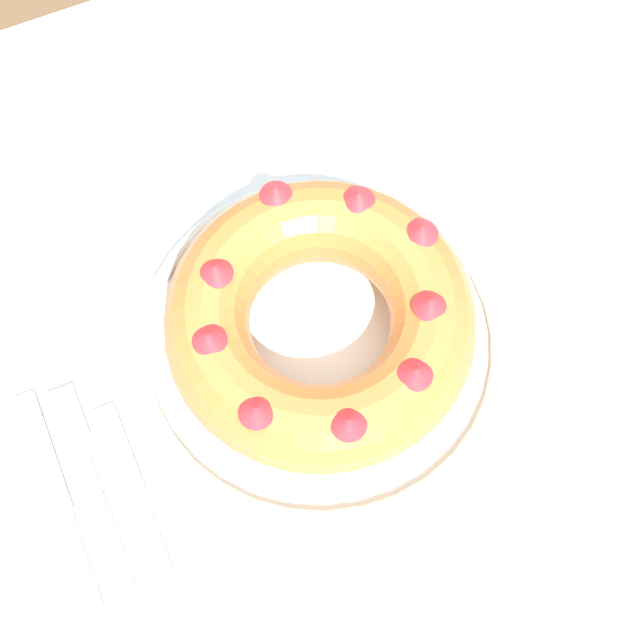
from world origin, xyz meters
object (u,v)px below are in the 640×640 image
at_px(serving_dish, 320,341).
at_px(fork, 87,469).
at_px(bundt_cake, 320,320).
at_px(serving_knife, 63,515).
at_px(cake_knife, 137,502).
at_px(side_bowl, 251,50).
at_px(napkin, 563,206).

xyz_separation_m(serving_dish, fork, (-0.22, -0.02, -0.01)).
distance_m(bundt_cake, serving_knife, 0.26).
distance_m(fork, cake_knife, 0.05).
bearing_deg(serving_dish, side_bowl, 78.39).
bearing_deg(bundt_cake, side_bowl, 78.40).
relative_size(bundt_cake, serving_knife, 1.28).
bearing_deg(fork, bundt_cake, 1.12).
bearing_deg(bundt_cake, cake_knife, -161.27).
xyz_separation_m(bundt_cake, napkin, (0.27, 0.04, -0.06)).
relative_size(serving_dish, cake_knife, 2.05).
bearing_deg(serving_knife, napkin, 10.27).
bearing_deg(bundt_cake, napkin, 7.63).
xyz_separation_m(bundt_cake, fork, (-0.22, -0.02, -0.05)).
bearing_deg(cake_knife, serving_dish, 19.07).
bearing_deg(fork, napkin, 2.06).
bearing_deg(napkin, cake_knife, -167.60).
height_order(serving_knife, napkin, serving_knife).
bearing_deg(serving_dish, serving_knife, -168.53).
distance_m(fork, napkin, 0.49).
relative_size(serving_dish, napkin, 1.85).
xyz_separation_m(fork, side_bowl, (0.29, 0.33, 0.02)).
bearing_deg(side_bowl, cake_knife, -124.39).
distance_m(side_bowl, napkin, 0.34).
distance_m(bundt_cake, fork, 0.23).
distance_m(serving_knife, cake_knife, 0.06).
height_order(serving_dish, side_bowl, side_bowl).
bearing_deg(serving_dish, napkin, 7.62).
xyz_separation_m(serving_knife, napkin, (0.52, 0.09, -0.00)).
xyz_separation_m(bundt_cake, side_bowl, (0.06, 0.31, -0.03)).
xyz_separation_m(serving_knife, cake_knife, (0.06, -0.01, 0.00)).
height_order(bundt_cake, cake_knife, bundt_cake).
distance_m(bundt_cake, napkin, 0.28).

